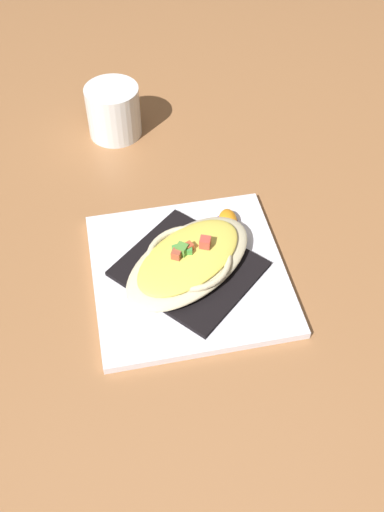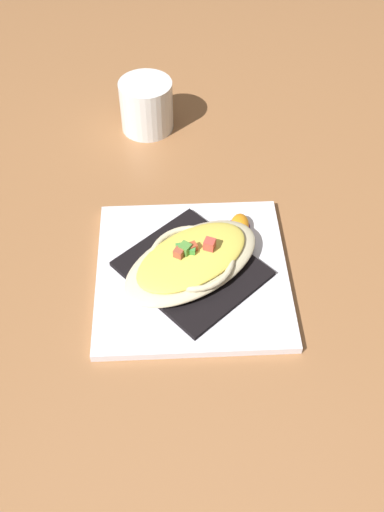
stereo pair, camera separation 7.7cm
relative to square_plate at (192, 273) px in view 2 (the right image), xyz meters
The scene contains 6 objects.
ground_plane 0.01m from the square_plate, ahead, with size 2.60×2.60×0.00m, color #9B663E.
square_plate is the anchor object (origin of this frame).
folded_napkin 0.01m from the square_plate, ahead, with size 0.15×0.17×0.01m, color black.
gratin_dish 0.03m from the square_plate, 79.63° to the right, with size 0.22×0.22×0.04m.
orange_garnish 0.10m from the square_plate, 123.66° to the right, with size 0.05×0.06×0.02m.
coffee_mug 0.35m from the square_plate, 68.64° to the right, with size 0.10×0.11×0.09m.
Camera 2 is at (-0.07, 0.50, 0.62)m, focal length 40.82 mm.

